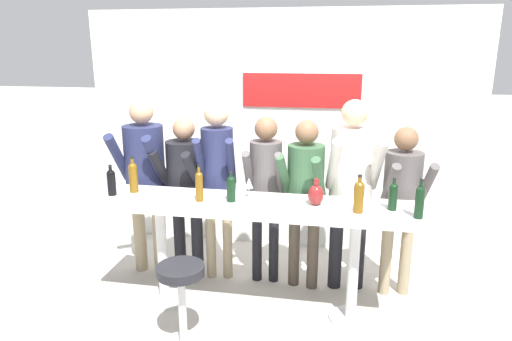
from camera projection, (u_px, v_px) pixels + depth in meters
name	position (u px, v px, depth m)	size (l,w,h in m)	color
ground_plane	(254.00, 309.00, 4.05)	(40.00, 40.00, 0.00)	#B2ADA3
back_wall	(279.00, 132.00, 5.10)	(4.30, 0.12, 2.65)	silver
tasting_table	(254.00, 219.00, 3.82)	(2.70, 0.56, 1.01)	white
bar_stool	(182.00, 295.00, 3.42)	(0.37, 0.37, 0.70)	silver
person_far_left	(145.00, 169.00, 4.47)	(0.47, 0.57, 1.77)	gray
person_left	(185.00, 181.00, 4.42)	(0.49, 0.57, 1.61)	black
person_center_left	(217.00, 170.00, 4.33)	(0.41, 0.55, 1.77)	gray
person_center	(266.00, 181.00, 4.29)	(0.37, 0.50, 1.64)	black
person_center_right	(305.00, 187.00, 4.18)	(0.46, 0.56, 1.63)	#473D33
person_right	(351.00, 176.00, 4.13)	(0.52, 0.63, 1.81)	black
person_far_right	(402.00, 194.00, 4.06)	(0.45, 0.55, 1.59)	gray
wine_bottle_0	(359.00, 195.00, 3.52)	(0.08, 0.08, 0.30)	brown
wine_bottle_1	(111.00, 181.00, 3.93)	(0.07, 0.07, 0.27)	black
wine_bottle_2	(420.00, 201.00, 3.40)	(0.07, 0.07, 0.31)	black
wine_bottle_3	(393.00, 195.00, 3.58)	(0.07, 0.07, 0.26)	black
wine_bottle_4	(199.00, 185.00, 3.77)	(0.06, 0.06, 0.31)	brown
wine_bottle_5	(133.00, 176.00, 4.01)	(0.08, 0.08, 0.32)	brown
wine_bottle_6	(231.00, 187.00, 3.77)	(0.07, 0.07, 0.26)	black
wine_glass_0	(249.00, 184.00, 3.86)	(0.07, 0.07, 0.18)	silver
decorative_vase	(316.00, 194.00, 3.70)	(0.13, 0.13, 0.22)	maroon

